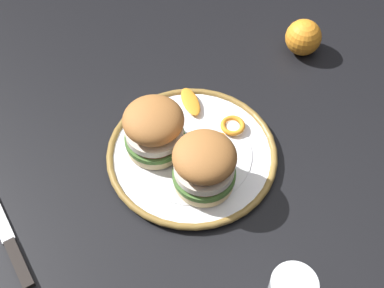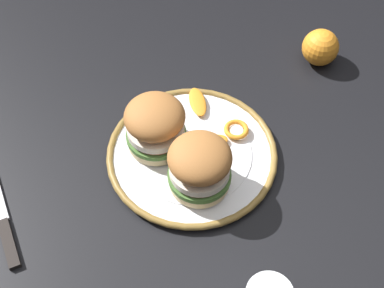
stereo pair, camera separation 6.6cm
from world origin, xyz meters
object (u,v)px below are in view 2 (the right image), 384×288
object	(u,v)px
whole_orange	(320,47)
table_knife	(2,219)
sandwich_half_right	(155,125)
dinner_plate	(192,154)
dining_table	(222,179)
sandwich_half_left	(200,166)

from	to	relation	value
whole_orange	table_knife	xyz separation A→B (m)	(0.54, 0.41, -0.03)
sandwich_half_right	table_knife	distance (m)	0.30
dinner_plate	sandwich_half_right	world-z (taller)	sandwich_half_right
dinner_plate	sandwich_half_right	size ratio (longest dim) A/B	2.07
dining_table	sandwich_half_left	distance (m)	0.19
sandwich_half_left	dinner_plate	bearing A→B (deg)	-74.95
dinner_plate	sandwich_half_left	world-z (taller)	sandwich_half_left
dinner_plate	sandwich_half_left	xyz separation A→B (m)	(-0.02, 0.06, 0.06)
dining_table	dinner_plate	bearing A→B (deg)	19.80
dining_table	table_knife	size ratio (longest dim) A/B	6.08
table_knife	sandwich_half_left	bearing A→B (deg)	-165.01
dining_table	table_knife	world-z (taller)	table_knife
dinner_plate	whole_orange	bearing A→B (deg)	-132.63
dining_table	sandwich_half_left	bearing A→B (deg)	64.70
sandwich_half_right	table_knife	xyz separation A→B (m)	(0.24, 0.16, -0.07)
sandwich_half_left	whole_orange	size ratio (longest dim) A/B	2.01
sandwich_half_right	whole_orange	bearing A→B (deg)	-141.05
dining_table	dinner_plate	distance (m)	0.12
dining_table	whole_orange	xyz separation A→B (m)	(-0.18, -0.24, 0.14)
sandwich_half_left	sandwich_half_right	distance (m)	0.11
dinner_plate	whole_orange	size ratio (longest dim) A/B	4.13
dining_table	table_knife	xyz separation A→B (m)	(0.36, 0.17, 0.10)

